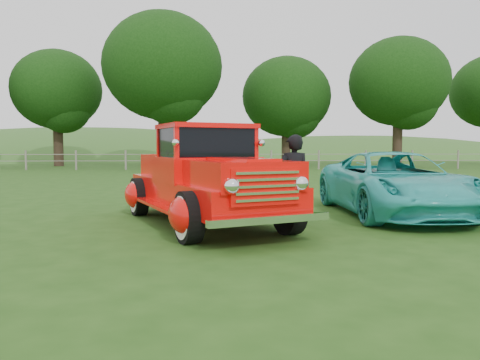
{
  "coord_description": "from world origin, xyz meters",
  "views": [
    {
      "loc": [
        -0.52,
        -7.06,
        1.38
      ],
      "look_at": [
        -0.08,
        1.2,
        0.8
      ],
      "focal_mm": 35.0,
      "sensor_mm": 36.0,
      "label": 1
    }
  ],
  "objects": [
    {
      "name": "ground",
      "position": [
        0.0,
        0.0,
        0.0
      ],
      "size": [
        140.0,
        140.0,
        0.0
      ],
      "primitive_type": "plane",
      "color": "#224913",
      "rests_on": "ground"
    },
    {
      "name": "distant_hills",
      "position": [
        -4.08,
        59.46,
        -4.55
      ],
      "size": [
        116.0,
        60.0,
        18.0
      ],
      "color": "#315920",
      "rests_on": "ground"
    },
    {
      "name": "fence_line",
      "position": [
        0.0,
        22.0,
        0.6
      ],
      "size": [
        48.0,
        0.12,
        1.2
      ],
      "color": "gray",
      "rests_on": "ground"
    },
    {
      "name": "tree_mid_west",
      "position": [
        -12.0,
        28.0,
        5.55
      ],
      "size": [
        6.4,
        6.4,
        8.46
      ],
      "color": "black",
      "rests_on": "ground"
    },
    {
      "name": "tree_near_west",
      "position": [
        -4.0,
        25.0,
        6.8
      ],
      "size": [
        8.0,
        8.0,
        10.42
      ],
      "color": "black",
      "rests_on": "ground"
    },
    {
      "name": "tree_near_east",
      "position": [
        5.0,
        29.0,
        5.25
      ],
      "size": [
        6.8,
        6.8,
        8.33
      ],
      "color": "black",
      "rests_on": "ground"
    },
    {
      "name": "tree_mid_east",
      "position": [
        13.0,
        27.0,
        6.17
      ],
      "size": [
        7.2,
        7.2,
        9.44
      ],
      "color": "black",
      "rests_on": "ground"
    },
    {
      "name": "red_pickup",
      "position": [
        -0.7,
        1.29,
        0.8
      ],
      "size": [
        3.53,
        5.28,
        1.78
      ],
      "rotation": [
        0.0,
        0.0,
        0.38
      ],
      "color": "black",
      "rests_on": "ground"
    },
    {
      "name": "teal_sedan",
      "position": [
        3.1,
        2.23,
        0.64
      ],
      "size": [
        2.16,
        4.65,
        1.29
      ],
      "primitive_type": "imported",
      "rotation": [
        0.0,
        0.0,
        0.0
      ],
      "color": "#2FBEB7",
      "rests_on": "ground"
    },
    {
      "name": "man",
      "position": [
        0.88,
        1.23,
        0.8
      ],
      "size": [
        0.62,
        0.44,
        1.6
      ],
      "primitive_type": "imported",
      "rotation": [
        0.0,
        0.0,
        3.25
      ],
      "color": "black",
      "rests_on": "ground"
    }
  ]
}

